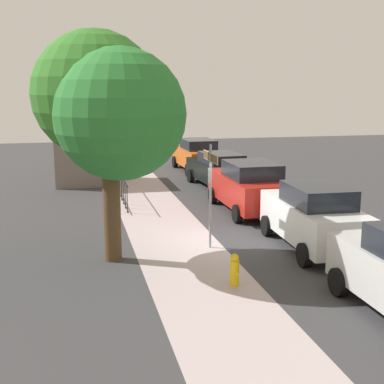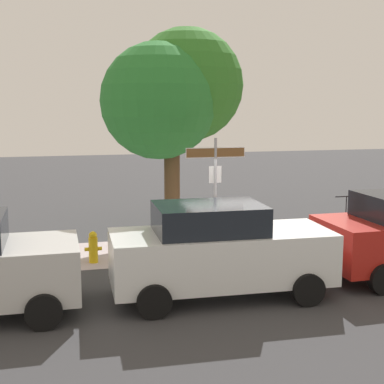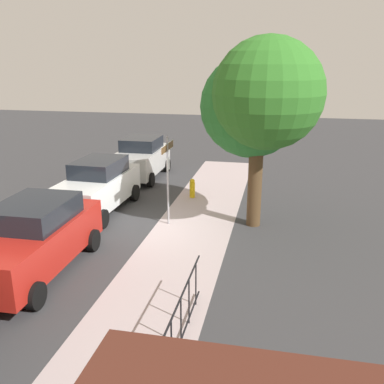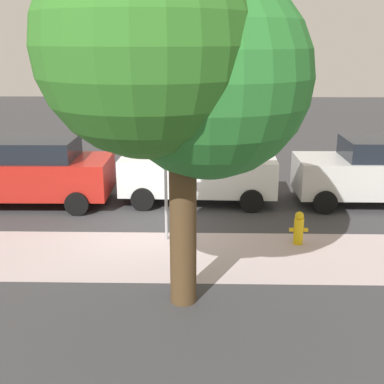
# 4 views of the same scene
# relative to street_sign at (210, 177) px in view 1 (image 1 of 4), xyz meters

# --- Properties ---
(ground_plane) EXTENTS (60.00, 60.00, 0.00)m
(ground_plane) POSITION_rel_street_sign_xyz_m (0.49, -0.40, -2.09)
(ground_plane) COLOR #38383A
(sidewalk_strip) EXTENTS (24.00, 2.60, 0.00)m
(sidewalk_strip) POSITION_rel_street_sign_xyz_m (2.49, 0.90, -2.09)
(sidewalk_strip) COLOR #B2A0A2
(sidewalk_strip) RESTS_ON ground_plane
(street_sign) EXTENTS (1.52, 0.07, 3.01)m
(street_sign) POSITION_rel_street_sign_xyz_m (0.00, 0.00, 0.00)
(street_sign) COLOR #9EA0A5
(street_sign) RESTS_ON ground_plane
(shade_tree) EXTENTS (4.32, 3.90, 6.10)m
(shade_tree) POSITION_rel_street_sign_xyz_m (-0.49, 2.83, 2.07)
(shade_tree) COLOR #4F3922
(shade_tree) RESTS_ON ground_plane
(car_white) EXTENTS (4.43, 2.03, 1.90)m
(car_white) POSITION_rel_street_sign_xyz_m (-0.76, -2.86, -1.14)
(car_white) COLOR white
(car_white) RESTS_ON ground_plane
(car_red) EXTENTS (4.64, 2.17, 1.88)m
(car_red) POSITION_rel_street_sign_xyz_m (4.04, -2.57, -1.15)
(car_red) COLOR #B21F17
(car_red) RESTS_ON ground_plane
(car_black) EXTENTS (4.81, 2.25, 1.61)m
(car_black) POSITION_rel_street_sign_xyz_m (8.83, -2.76, -1.26)
(car_black) COLOR black
(car_black) RESTS_ON ground_plane
(car_orange) EXTENTS (4.59, 2.11, 1.76)m
(car_orange) POSITION_rel_street_sign_xyz_m (13.64, -2.85, -1.20)
(car_orange) COLOR orange
(car_orange) RESTS_ON ground_plane
(iron_fence) EXTENTS (5.19, 0.04, 1.07)m
(iron_fence) POSITION_rel_street_sign_xyz_m (6.99, 1.90, -1.53)
(iron_fence) COLOR black
(iron_fence) RESTS_ON ground_plane
(utility_shed) EXTENTS (3.52, 2.75, 2.83)m
(utility_shed) POSITION_rel_street_sign_xyz_m (11.59, 3.40, -0.65)
(utility_shed) COLOR slate
(utility_shed) RESTS_ON ground_plane
(fire_hydrant) EXTENTS (0.42, 0.22, 0.78)m
(fire_hydrant) POSITION_rel_street_sign_xyz_m (-3.04, 0.20, -1.71)
(fire_hydrant) COLOR yellow
(fire_hydrant) RESTS_ON ground_plane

